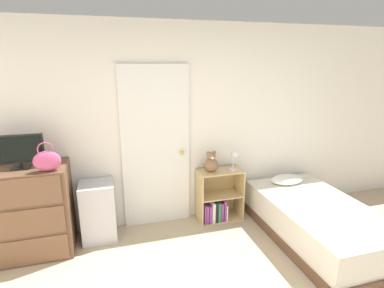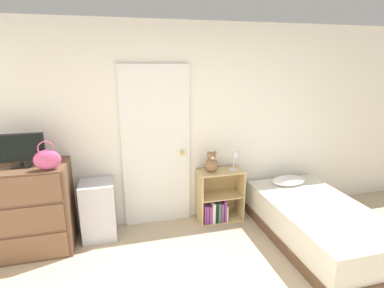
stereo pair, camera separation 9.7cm
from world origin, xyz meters
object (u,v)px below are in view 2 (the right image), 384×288
storage_bin (98,210)px  handbag (47,159)px  tv (19,149)px  desk_lamp (235,157)px  bookshelf (217,201)px  bed (317,222)px  dresser (29,209)px  teddy_bear (211,163)px

storage_bin → handbag: bearing=-148.6°
tv → desk_lamp: 2.48m
bookshelf → handbag: bearing=-171.6°
bed → tv: bearing=168.8°
storage_bin → desk_lamp: 1.82m
dresser → handbag: bearing=-31.1°
storage_bin → teddy_bear: bearing=1.1°
dresser → bookshelf: (2.24, 0.11, -0.24)m
dresser → tv: tv is taller
bookshelf → bed: (0.99, -0.76, -0.03)m
handbag → storage_bin: (0.43, 0.26, -0.76)m
dresser → bookshelf: dresser is taller
tv → storage_bin: tv is taller
handbag → desk_lamp: (2.17, 0.25, -0.22)m
desk_lamp → bed: desk_lamp is taller
bed → dresser: bearing=168.7°
handbag → desk_lamp: bearing=6.5°
handbag → bed: 3.11m
tv → handbag: (0.29, -0.17, -0.08)m
bookshelf → bed: 1.25m
tv → bed: (3.24, -0.64, -0.96)m
dresser → teddy_bear: bearing=3.1°
dresser → bed: bearing=-11.3°
tv → desk_lamp: tv is taller
dresser → storage_bin: size_ratio=1.41×
tv → handbag: tv is taller
storage_bin → teddy_bear: size_ratio=2.58×
desk_lamp → bookshelf: bearing=169.3°
handbag → teddy_bear: size_ratio=1.11×
tv → storage_bin: (0.72, 0.09, -0.84)m
teddy_bear → desk_lamp: bearing=-7.9°
handbag → bed: size_ratio=0.16×
dresser → teddy_bear: size_ratio=3.65×
dresser → bed: (3.24, -0.65, -0.27)m
bookshelf → desk_lamp: desk_lamp is taller
tv → desk_lamp: (2.46, 0.08, -0.30)m
dresser → bookshelf: 2.26m
tv → bookshelf: tv is taller
handbag → bed: handbag is taller
teddy_bear → storage_bin: bearing=-178.9°
dresser → storage_bin: (0.72, 0.09, -0.15)m
handbag → bed: (2.95, -0.47, -0.89)m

